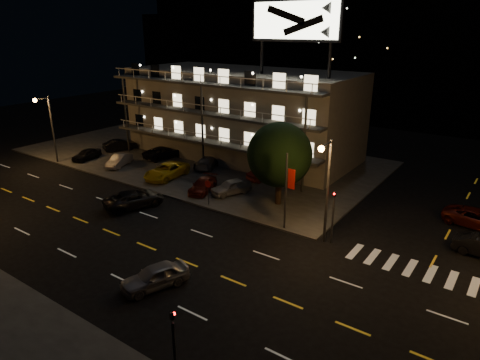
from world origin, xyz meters
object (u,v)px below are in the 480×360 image
Objects in this scene: lot_car_2 at (167,171)px; road_car_east at (155,276)px; lot_car_7 at (207,162)px; road_car_west at (134,199)px; tree at (279,156)px; lot_car_4 at (231,187)px.

road_car_east is at bearing -52.40° from lot_car_2.
lot_car_2 is 1.22× the size of lot_car_7.
lot_car_7 and road_car_east have the same top height.
road_car_west is at bearing 164.62° from road_car_east.
road_car_west is (-10.76, 7.91, 0.02)m from road_car_east.
tree is 1.39× the size of road_car_west.
lot_car_2 reaches higher than lot_car_4.
tree reaches higher than lot_car_4.
lot_car_4 is (-4.92, -0.52, -3.77)m from tree.
lot_car_4 reaches higher than road_car_west.
road_car_west is at bearing -72.63° from lot_car_2.
tree is 13.59m from road_car_west.
lot_car_4 reaches higher than road_car_east.
tree is 16.21m from road_car_east.
lot_car_2 is 1.29× the size of road_car_east.
lot_car_7 is 1.05× the size of road_car_east.
tree is 1.36× the size of lot_car_2.
tree is 1.66× the size of lot_car_7.
tree is at bearing 27.18° from lot_car_4.
lot_car_2 is (-13.28, -0.72, -3.71)m from tree.
road_car_west reaches higher than lot_car_7.
lot_car_4 is at bearing -173.92° from tree.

